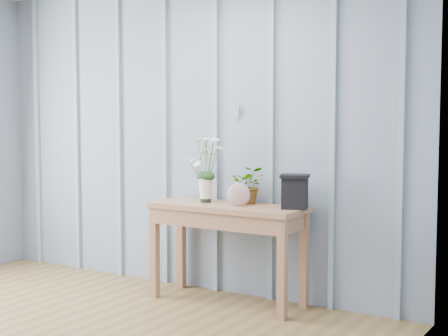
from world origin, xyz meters
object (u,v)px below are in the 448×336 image
Objects in this scene: daisy_vase at (206,160)px; carved_box at (295,191)px; felt_disc_vessel at (239,195)px; sideboard at (227,220)px.

daisy_vase is 0.77m from carved_box.
carved_box is at bearing 3.31° from daisy_vase.
daisy_vase is at bearing 148.14° from felt_disc_vessel.
carved_box reaches higher than felt_disc_vessel.
carved_box is (0.74, 0.04, -0.20)m from daisy_vase.
felt_disc_vessel is at bearing -166.44° from carved_box.
felt_disc_vessel is (0.33, -0.06, -0.24)m from daisy_vase.
sideboard is 0.59m from carved_box.
sideboard is 4.82× the size of carved_box.
sideboard is at bearing 140.45° from felt_disc_vessel.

